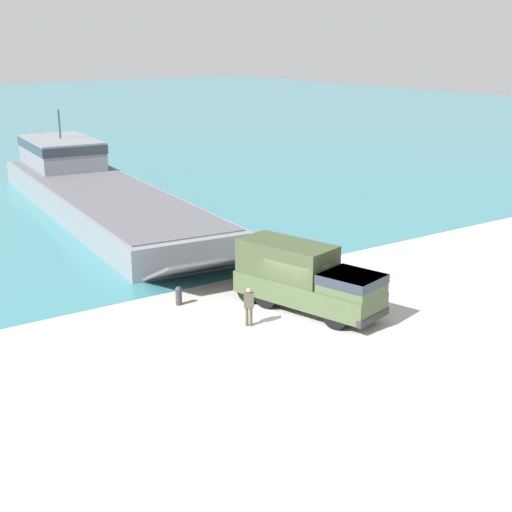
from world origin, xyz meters
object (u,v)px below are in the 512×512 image
(landing_craft, at_px, (93,188))
(soldier_on_ramp, at_px, (249,304))
(military_truck, at_px, (305,278))
(mooring_bollard, at_px, (179,295))

(landing_craft, bearing_deg, soldier_on_ramp, -92.36)
(soldier_on_ramp, bearing_deg, military_truck, -49.06)
(soldier_on_ramp, xyz_separation_m, mooring_bollard, (-1.29, 4.12, -0.54))
(landing_craft, distance_m, mooring_bollard, 22.71)
(landing_craft, relative_size, soldier_on_ramp, 20.06)
(landing_craft, height_order, military_truck, landing_craft)
(military_truck, bearing_deg, soldier_on_ramp, -102.53)
(landing_craft, bearing_deg, military_truck, -85.24)
(military_truck, height_order, mooring_bollard, military_truck)
(military_truck, relative_size, mooring_bollard, 8.19)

